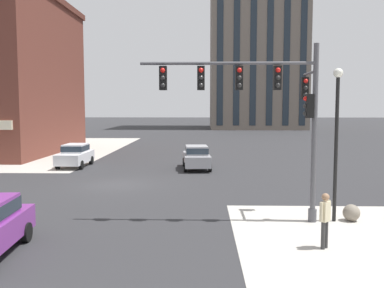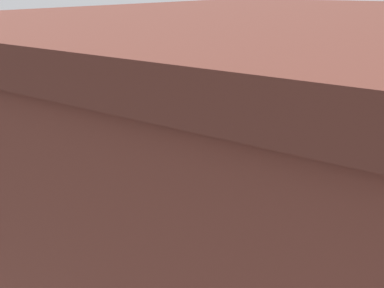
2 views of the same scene
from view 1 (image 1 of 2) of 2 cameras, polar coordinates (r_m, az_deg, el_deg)
The scene contains 8 objects.
ground_plane at distance 24.56m, azimuth -10.12°, elevation -5.42°, with size 320.00×320.00×0.00m, color #2D2D30.
traffic_signal_main at distance 16.43m, azimuth 10.53°, elevation 5.47°, with size 6.75×2.09×6.78m.
bollard_sphere_curb_a at distance 17.68m, azimuth 20.71°, elevation -8.67°, with size 0.65×0.65×0.65m, color gray.
pedestrian_near_bench at distance 13.91m, azimuth 17.51°, elevation -9.35°, with size 0.41×0.42×1.75m.
street_lamp_corner_near at distance 16.95m, azimuth 18.93°, elevation 2.13°, with size 0.36×0.36×5.87m.
car_main_northbound_near at distance 32.48m, azimuth -15.48°, elevation -1.36°, with size 1.89×4.40×1.68m.
car_main_southbound_far at distance 30.07m, azimuth 0.62°, elevation -1.67°, with size 2.15×4.52×1.68m.
residential_tower_skyline_right at distance 93.56m, azimuth 8.60°, elevation 16.79°, with size 19.18×20.07×47.21m.
Camera 1 is at (4.94, -23.65, 4.40)m, focal length 39.53 mm.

